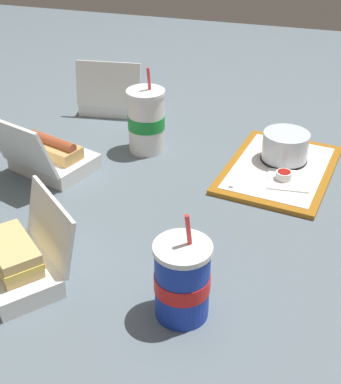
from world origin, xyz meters
TOP-DOWN VIEW (x-y plane):
  - ground_plane at (0.00, 0.00)m, footprint 3.20×3.20m
  - food_tray at (0.20, -0.24)m, footprint 0.40×0.31m
  - cake_container at (0.25, -0.25)m, footprint 0.12×0.12m
  - ketchup_cup at (0.14, -0.26)m, footprint 0.04×0.04m
  - napkin_stack at (0.14, -0.27)m, footprint 0.11×0.11m
  - plastic_fork at (0.12, -0.15)m, footprint 0.11×0.03m
  - clamshell_hotdog_center at (0.45, 0.31)m, footprint 0.17×0.22m
  - clamshell_sandwich_left at (-0.36, 0.18)m, footprint 0.24×0.25m
  - clamshell_hotdog_corner at (0.04, 0.32)m, footprint 0.26×0.25m
  - soda_cup_center at (0.22, 0.13)m, footprint 0.10×0.10m
  - soda_cup_right at (-0.36, -0.14)m, footprint 0.10×0.10m

SIDE VIEW (x-z plane):
  - ground_plane at x=0.00m, z-range 0.00..0.00m
  - food_tray at x=0.20m, z-range 0.00..0.01m
  - napkin_stack at x=0.14m, z-range 0.01..0.02m
  - plastic_fork at x=0.12m, z-range 0.01..0.02m
  - ketchup_cup at x=0.14m, z-range 0.01..0.04m
  - clamshell_hotdog_center at x=0.45m, z-range -0.05..0.13m
  - clamshell_hotdog_corner at x=0.04m, z-range -0.05..0.13m
  - clamshell_sandwich_left at x=-0.36m, z-range -0.04..0.12m
  - cake_container at x=0.25m, z-range 0.01..0.09m
  - soda_cup_right at x=-0.36m, z-range -0.03..0.18m
  - soda_cup_center at x=0.22m, z-range -0.03..0.21m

